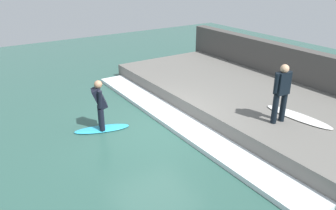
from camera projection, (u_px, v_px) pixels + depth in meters
ground_plane at (154, 131)px, 9.65m from camera, size 28.00×28.00×0.00m
concrete_ledge at (241, 97)px, 11.33m from camera, size 4.40×10.33×0.54m
back_wall at (289, 69)px, 12.33m from camera, size 0.50×10.85×1.72m
wave_foam_crest at (178, 121)px, 10.07m from camera, size 0.94×9.82×0.13m
surfboard_riding at (102, 129)px, 9.69m from camera, size 1.68×0.93×0.06m
surfer_riding at (100, 102)px, 9.36m from camera, size 0.52×0.63×1.48m
surfer_waiting_near at (282, 91)px, 8.61m from camera, size 0.55×0.27×1.63m
surfboard_waiting_near at (298, 117)px, 9.21m from camera, size 0.69×2.05×0.06m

